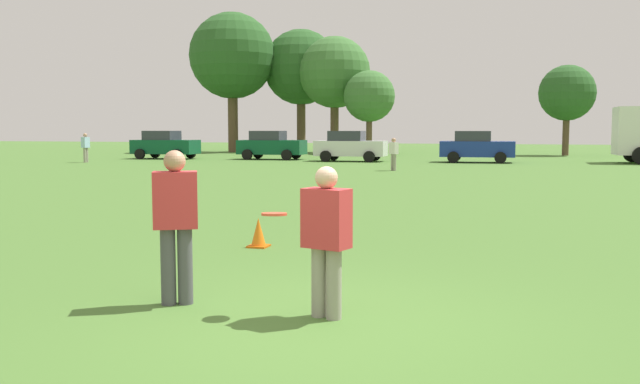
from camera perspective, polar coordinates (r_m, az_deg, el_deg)
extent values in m
plane|color=#47702D|center=(6.84, -0.23, -10.99)|extent=(168.04, 168.04, 0.00)
cylinder|color=#4C4C51|center=(7.60, -12.72, -6.17)|extent=(0.16, 0.16, 0.85)
cylinder|color=#4C4C51|center=(7.60, -11.34, -6.15)|extent=(0.16, 0.16, 0.85)
cube|color=red|center=(7.49, -12.14, -0.65)|extent=(0.55, 0.46, 0.62)
sphere|color=tan|center=(7.46, -12.21, 2.57)|extent=(0.24, 0.24, 0.24)
cylinder|color=gray|center=(6.88, 1.17, -7.78)|extent=(0.16, 0.16, 0.72)
cylinder|color=gray|center=(6.97, -0.08, -7.60)|extent=(0.16, 0.16, 0.72)
cube|color=red|center=(6.81, 0.55, -2.24)|extent=(0.52, 0.39, 0.60)
sphere|color=#D8AD8C|center=(6.77, 0.55, 1.22)|extent=(0.23, 0.23, 0.23)
cylinder|color=#E54C33|center=(6.99, -3.90, -1.88)|extent=(0.27, 0.27, 0.04)
cube|color=#D8590C|center=(11.11, -5.22, -4.58)|extent=(0.32, 0.32, 0.03)
cone|color=orange|center=(11.07, -5.23, -3.35)|extent=(0.24, 0.24, 0.45)
cube|color=#0C4C2D|center=(45.00, -12.95, 3.75)|extent=(4.24, 1.89, 0.90)
cube|color=#2D333D|center=(45.10, -13.25, 4.66)|extent=(2.03, 1.68, 0.64)
cylinder|color=black|center=(45.31, -10.89, 3.23)|extent=(0.66, 0.23, 0.66)
cylinder|color=black|center=(43.53, -12.03, 3.13)|extent=(0.66, 0.23, 0.66)
cylinder|color=black|center=(46.51, -13.78, 3.22)|extent=(0.66, 0.23, 0.66)
cylinder|color=black|center=(44.77, -15.01, 3.12)|extent=(0.66, 0.23, 0.66)
cube|color=#0C4C2D|center=(43.09, -4.10, 3.81)|extent=(4.24, 1.89, 0.90)
cube|color=#2D333D|center=(43.16, -4.42, 4.76)|extent=(2.03, 1.68, 0.64)
cylinder|color=black|center=(43.65, -2.04, 3.24)|extent=(0.66, 0.23, 0.66)
cylinder|color=black|center=(41.74, -2.85, 3.15)|extent=(0.66, 0.23, 0.66)
cylinder|color=black|center=(44.48, -5.26, 3.26)|extent=(0.66, 0.23, 0.66)
cylinder|color=black|center=(42.61, -6.19, 3.17)|extent=(0.66, 0.23, 0.66)
cube|color=silver|center=(40.43, 2.62, 3.71)|extent=(4.24, 1.89, 0.90)
cube|color=#2D333D|center=(40.47, 2.28, 4.74)|extent=(2.03, 1.68, 0.64)
cylinder|color=black|center=(41.17, 4.69, 3.10)|extent=(0.66, 0.23, 0.66)
cylinder|color=black|center=(39.21, 4.17, 3.00)|extent=(0.66, 0.23, 0.66)
cylinder|color=black|center=(41.71, 1.16, 3.15)|extent=(0.66, 0.23, 0.66)
cylinder|color=black|center=(39.78, 0.47, 3.04)|extent=(0.66, 0.23, 0.66)
cube|color=navy|center=(40.08, 13.18, 3.57)|extent=(4.24, 1.89, 0.90)
cube|color=#2D333D|center=(40.08, 12.84, 4.60)|extent=(2.03, 1.68, 0.64)
cylinder|color=black|center=(41.08, 15.03, 2.93)|extent=(0.66, 0.23, 0.66)
cylinder|color=black|center=(39.08, 15.03, 2.82)|extent=(0.66, 0.23, 0.66)
cylinder|color=black|center=(41.16, 11.40, 3.02)|extent=(0.66, 0.23, 0.66)
cylinder|color=black|center=(39.16, 11.21, 2.91)|extent=(0.66, 0.23, 0.66)
cylinder|color=black|center=(43.49, 24.91, 2.94)|extent=(0.97, 0.30, 0.96)
cylinder|color=gray|center=(31.47, 6.34, 2.51)|extent=(0.14, 0.14, 0.77)
cylinder|color=gray|center=(31.59, 6.15, 2.52)|extent=(0.14, 0.14, 0.77)
cube|color=silver|center=(31.50, 6.25, 3.71)|extent=(0.48, 0.45, 0.55)
sphere|color=tan|center=(31.50, 6.26, 4.39)|extent=(0.21, 0.21, 0.21)
cylinder|color=gray|center=(41.38, -19.13, 2.98)|extent=(0.16, 0.16, 0.86)
cylinder|color=gray|center=(41.24, -19.29, 2.96)|extent=(0.16, 0.16, 0.86)
cube|color=#9EC6E5|center=(41.29, -19.24, 3.99)|extent=(0.29, 0.48, 0.61)
sphere|color=tan|center=(41.28, -19.26, 4.56)|extent=(0.23, 0.23, 0.23)
cylinder|color=brown|center=(57.25, -7.38, 5.87)|extent=(0.83, 0.83, 4.99)
sphere|color=#285623|center=(57.57, -7.44, 11.37)|extent=(7.13, 7.13, 7.13)
cylinder|color=brown|center=(58.27, -1.60, 5.65)|extent=(0.75, 0.75, 4.48)
sphere|color=#285623|center=(58.51, -1.62, 10.52)|extent=(6.41, 6.41, 6.41)
cylinder|color=brown|center=(55.56, 1.24, 5.46)|extent=(0.68, 0.68, 4.08)
sphere|color=#3D7033|center=(55.75, 1.25, 10.10)|extent=(5.82, 5.82, 5.82)
cylinder|color=brown|center=(52.46, 4.17, 4.74)|extent=(0.46, 0.46, 2.77)
sphere|color=#3D7033|center=(52.51, 4.20, 8.09)|extent=(3.96, 3.96, 3.96)
cylinder|color=brown|center=(52.63, 20.08, 4.47)|extent=(0.47, 0.47, 2.84)
sphere|color=#285623|center=(52.69, 20.19, 7.88)|extent=(4.05, 4.05, 4.05)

